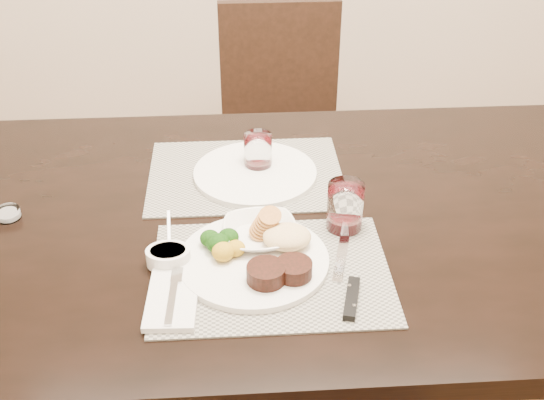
{
  "coord_description": "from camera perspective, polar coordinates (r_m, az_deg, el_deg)",
  "views": [
    {
      "loc": [
        -0.17,
        -1.23,
        1.6
      ],
      "look_at": [
        -0.1,
        -0.05,
        0.82
      ],
      "focal_mm": 45.0,
      "sensor_mm": 36.0,
      "label": 1
    }
  ],
  "objects": [
    {
      "name": "dining_table",
      "position": [
        1.55,
        3.47,
        -3.5
      ],
      "size": [
        2.0,
        1.0,
        0.75
      ],
      "color": "black",
      "rests_on": "ground"
    },
    {
      "name": "chair_far",
      "position": [
        2.43,
        0.78,
        6.62
      ],
      "size": [
        0.42,
        0.42,
        0.9
      ],
      "color": "black",
      "rests_on": "ground"
    },
    {
      "name": "placemat_near",
      "position": [
        1.33,
        -0.05,
        -6.09
      ],
      "size": [
        0.46,
        0.34,
        0.0
      ],
      "primitive_type": "cube",
      "color": "gray",
      "rests_on": "dining_table"
    },
    {
      "name": "placemat_far",
      "position": [
        1.63,
        -2.22,
        2.14
      ],
      "size": [
        0.46,
        0.34,
        0.0
      ],
      "primitive_type": "cube",
      "color": "gray",
      "rests_on": "dining_table"
    },
    {
      "name": "dinner_plate",
      "position": [
        1.34,
        -0.96,
        -4.78
      ],
      "size": [
        0.3,
        0.3,
        0.05
      ],
      "rotation": [
        0.0,
        0.0,
        -0.42
      ],
      "color": "white",
      "rests_on": "placemat_near"
    },
    {
      "name": "napkin_fork",
      "position": [
        1.27,
        -8.33,
        -8.17
      ],
      "size": [
        0.1,
        0.17,
        0.02
      ],
      "rotation": [
        0.0,
        0.0,
        -0.05
      ],
      "color": "white",
      "rests_on": "placemat_near"
    },
    {
      "name": "steak_knife",
      "position": [
        1.29,
        6.46,
        -7.32
      ],
      "size": [
        0.06,
        0.26,
        0.01
      ],
      "rotation": [
        0.0,
        0.0,
        -0.26
      ],
      "color": "silver",
      "rests_on": "placemat_near"
    },
    {
      "name": "cracker_bowl",
      "position": [
        1.4,
        -1.01,
        -2.79
      ],
      "size": [
        0.16,
        0.16,
        0.07
      ],
      "rotation": [
        0.0,
        0.0,
        0.07
      ],
      "color": "white",
      "rests_on": "placemat_near"
    },
    {
      "name": "sauce_ramekin",
      "position": [
        1.35,
        -8.67,
        -4.64
      ],
      "size": [
        0.09,
        0.13,
        0.07
      ],
      "rotation": [
        0.0,
        0.0,
        0.03
      ],
      "color": "white",
      "rests_on": "placemat_near"
    },
    {
      "name": "wine_glass_near",
      "position": [
        1.43,
        6.12,
        -0.71
      ],
      "size": [
        0.08,
        0.08,
        0.11
      ],
      "rotation": [
        0.0,
        0.0,
        -0.33
      ],
      "color": "silver",
      "rests_on": "placemat_near"
    },
    {
      "name": "far_plate",
      "position": [
        1.62,
        -1.42,
        2.27
      ],
      "size": [
        0.29,
        0.29,
        0.01
      ],
      "primitive_type": "cylinder",
      "color": "white",
      "rests_on": "placemat_far"
    },
    {
      "name": "wine_glass_far",
      "position": [
        1.63,
        -1.18,
        3.88
      ],
      "size": [
        0.07,
        0.07,
        0.09
      ],
      "rotation": [
        0.0,
        0.0,
        0.34
      ],
      "color": "silver",
      "rests_on": "placemat_far"
    },
    {
      "name": "salt_cellar",
      "position": [
        1.58,
        -21.2,
        -1.1
      ],
      "size": [
        0.05,
        0.05,
        0.02
      ],
      "rotation": [
        0.0,
        0.0,
        -0.39
      ],
      "color": "silver",
      "rests_on": "dining_table"
    }
  ]
}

